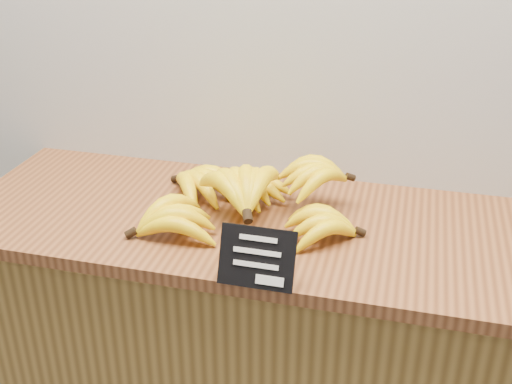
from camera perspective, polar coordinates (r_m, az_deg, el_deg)
The scene contains 4 objects.
counter at distance 1.75m, azimuth 0.42°, elevation -16.19°, with size 1.47×0.50×0.90m, color olive.
counter_top at distance 1.48m, azimuth 0.48°, elevation -2.81°, with size 1.41×0.54×0.03m, color brown.
chalkboard_sign at distance 1.22m, azimuth 0.07°, elevation -5.88°, with size 0.15×0.01×0.12m, color black.
banana_pile at distance 1.46m, azimuth -1.17°, elevation -0.23°, with size 0.50×0.36×0.13m.
Camera 1 is at (0.37, 1.50, 1.64)m, focal length 45.00 mm.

